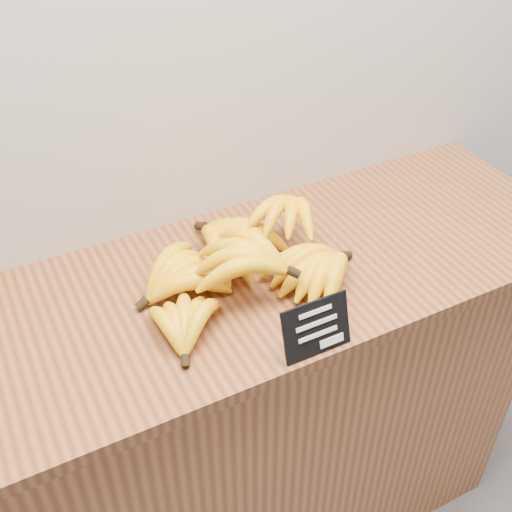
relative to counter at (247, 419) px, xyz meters
name	(u,v)px	position (x,y,z in m)	size (l,w,h in m)	color
counter	(247,419)	(0.00, 0.00, 0.00)	(1.34, 0.50, 0.90)	#995731
counter_top	(245,282)	(0.00, 0.00, 0.47)	(1.56, 0.54, 0.03)	brown
chalkboard_sign	(317,328)	(0.02, -0.24, 0.53)	(0.13, 0.01, 0.11)	black
banana_pile	(245,262)	(-0.01, -0.01, 0.53)	(0.52, 0.37, 0.13)	#ECB409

